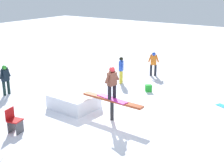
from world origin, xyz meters
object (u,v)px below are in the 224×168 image
at_px(rail_feature, 112,102).
at_px(main_rider_on_rail, 112,84).
at_px(folding_chair, 14,121).
at_px(bystander_blue, 121,68).
at_px(backpack_on_snow, 149,88).
at_px(bystander_black, 5,78).
at_px(bystander_orange, 153,63).

relative_size(rail_feature, main_rider_on_rail, 1.86).
bearing_deg(folding_chair, rail_feature, -51.29).
bearing_deg(folding_chair, bystander_blue, -12.32).
distance_m(rail_feature, backpack_on_snow, 3.82).
bearing_deg(bystander_blue, main_rider_on_rail, -172.87).
bearing_deg(main_rider_on_rail, bystander_black, -165.05).
bearing_deg(rail_feature, bystander_blue, 121.26).
relative_size(rail_feature, bystander_orange, 1.96).
height_order(bystander_blue, folding_chair, bystander_blue).
height_order(rail_feature, main_rider_on_rail, main_rider_on_rail).
bearing_deg(bystander_blue, folding_chair, 158.62).
distance_m(bystander_black, folding_chair, 4.25).
xyz_separation_m(folding_chair, backpack_on_snow, (1.85, 6.55, -0.24)).
height_order(rail_feature, backpack_on_snow, rail_feature).
height_order(bystander_black, bystander_blue, bystander_black).
xyz_separation_m(rail_feature, bystander_orange, (-1.51, 6.37, 0.04)).
xyz_separation_m(main_rider_on_rail, folding_chair, (-2.26, -2.80, -1.06)).
distance_m(rail_feature, bystander_blue, 4.74).
bearing_deg(rail_feature, folding_chair, -126.22).
bearing_deg(backpack_on_snow, bystander_black, -2.41).
xyz_separation_m(rail_feature, backpack_on_snow, (-0.41, 3.75, -0.56)).
bearing_deg(bystander_orange, backpack_on_snow, 87.06).
xyz_separation_m(bystander_orange, bystander_blue, (-0.76, -2.20, 0.03)).
relative_size(bystander_blue, backpack_on_snow, 4.14).
distance_m(bystander_orange, backpack_on_snow, 2.90).
height_order(main_rider_on_rail, backpack_on_snow, main_rider_on_rail).
bearing_deg(backpack_on_snow, main_rider_on_rail, 55.90).
relative_size(rail_feature, bystander_black, 1.87).
height_order(rail_feature, bystander_black, bystander_black).
distance_m(bystander_black, bystander_orange, 8.01).
bearing_deg(backpack_on_snow, bystander_blue, -52.84).
xyz_separation_m(main_rider_on_rail, backpack_on_snow, (-0.41, 3.75, -1.30)).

